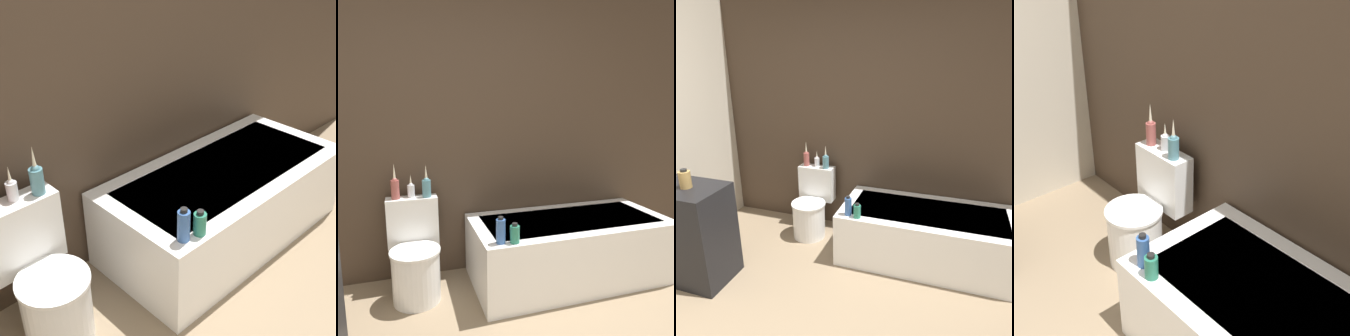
{
  "view_description": "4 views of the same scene",
  "coord_description": "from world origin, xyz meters",
  "views": [
    {
      "loc": [
        -1.28,
        0.22,
        2.0
      ],
      "look_at": [
        0.18,
        1.72,
        0.77
      ],
      "focal_mm": 50.0,
      "sensor_mm": 36.0,
      "label": 1
    },
    {
      "loc": [
        -0.56,
        -0.54,
        1.44
      ],
      "look_at": [
        0.17,
        1.74,
        0.99
      ],
      "focal_mm": 35.0,
      "sensor_mm": 36.0,
      "label": 2
    },
    {
      "loc": [
        0.87,
        -1.1,
        1.96
      ],
      "look_at": [
        -0.05,
        1.62,
        0.92
      ],
      "focal_mm": 35.0,
      "sensor_mm": 36.0,
      "label": 3
    },
    {
      "loc": [
        1.5,
        0.46,
        2.09
      ],
      "look_at": [
        0.06,
        1.71,
        0.99
      ],
      "focal_mm": 50.0,
      "sensor_mm": 36.0,
      "label": 4
    }
  ],
  "objects": [
    {
      "name": "toilet",
      "position": [
        -0.51,
        1.89,
        0.31
      ],
      "size": [
        0.39,
        0.51,
        0.73
      ],
      "color": "white",
      "rests_on": "ground"
    },
    {
      "name": "shampoo_bottle_tall",
      "position": [
        0.04,
        1.48,
        0.61
      ],
      "size": [
        0.06,
        0.06,
        0.19
      ],
      "color": "#335999",
      "rests_on": "bathtub"
    },
    {
      "name": "vase_bronze",
      "position": [
        -0.4,
        2.04,
        0.82
      ],
      "size": [
        0.07,
        0.07,
        0.26
      ],
      "color": "teal",
      "rests_on": "toilet"
    },
    {
      "name": "bathtub",
      "position": [
        0.74,
        1.78,
        0.26
      ],
      "size": [
        1.63,
        0.78,
        0.52
      ],
      "color": "white",
      "rests_on": "ground"
    },
    {
      "name": "vase_silver",
      "position": [
        -0.51,
        2.07,
        0.8
      ],
      "size": [
        0.06,
        0.06,
        0.18
      ],
      "color": "silver",
      "rests_on": "toilet"
    },
    {
      "name": "wall_back_tiled",
      "position": [
        0.0,
        2.22,
        1.3
      ],
      "size": [
        6.4,
        0.06,
        2.6
      ],
      "color": "#423326",
      "rests_on": "ground_plane"
    },
    {
      "name": "shampoo_bottle_short",
      "position": [
        0.14,
        1.45,
        0.58
      ],
      "size": [
        0.07,
        0.07,
        0.14
      ],
      "color": "#267259",
      "rests_on": "bathtub"
    }
  ]
}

